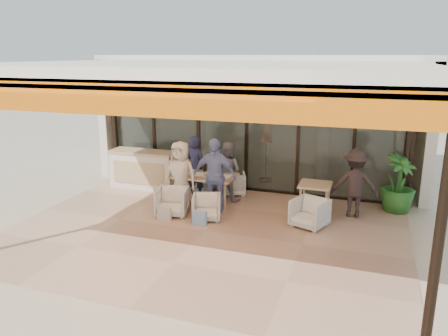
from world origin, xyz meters
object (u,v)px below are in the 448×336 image
object	(u,v)px
chair_near_right	(207,206)
host_counter	(144,169)
diner_cream	(181,175)
standing_woman	(355,184)
side_chair	(310,212)
diner_periwinkle	(214,176)
side_table	(315,188)
dining_table	(204,177)
chair_far_left	(203,180)
diner_grey	(227,171)
chair_far_right	(233,183)
potted_palm	(398,184)
chair_near_left	(172,201)
diner_navy	(196,167)

from	to	relation	value
chair_near_right	host_counter	bearing A→B (deg)	128.11
diner_cream	standing_woman	size ratio (longest dim) A/B	1.03
diner_cream	standing_woman	xyz separation A→B (m)	(3.89, 0.71, -0.03)
diner_cream	side_chair	distance (m)	3.09
diner_periwinkle	side_table	distance (m)	2.29
diner_cream	side_table	world-z (taller)	diner_cream
dining_table	chair_far_left	distance (m)	1.10
standing_woman	chair_far_left	bearing A→B (deg)	-16.65
diner_periwinkle	diner_grey	bearing A→B (deg)	91.67
diner_grey	chair_far_right	bearing A→B (deg)	-80.19
chair_far_left	side_chair	distance (m)	3.44
chair_near_right	standing_woman	bearing A→B (deg)	3.44
side_table	side_chair	bearing A→B (deg)	-90.00
diner_grey	potted_palm	xyz separation A→B (m)	(3.98, 0.49, -0.06)
diner_cream	potted_palm	bearing A→B (deg)	18.13
dining_table	side_table	world-z (taller)	dining_table
chair_near_right	standing_woman	xyz separation A→B (m)	(3.05, 1.21, 0.47)
diner_periwinkle	standing_woman	distance (m)	3.13
diner_grey	side_chair	xyz separation A→B (m)	(2.21, -1.09, -0.41)
side_chair	diner_grey	bearing A→B (deg)	174.32
chair_far_left	chair_near_right	bearing A→B (deg)	114.23
chair_far_left	side_chair	xyz separation A→B (m)	(3.05, -1.59, 0.05)
standing_woman	potted_palm	distance (m)	1.16
host_counter	chair_near_left	distance (m)	2.31
dining_table	diner_cream	world-z (taller)	diner_cream
diner_navy	potted_palm	bearing A→B (deg)	-163.89
side_table	diner_navy	bearing A→B (deg)	173.67
chair_far_left	dining_table	bearing A→B (deg)	114.08
standing_woman	dining_table	bearing A→B (deg)	-2.40
chair_far_right	standing_woman	bearing A→B (deg)	146.83
chair_far_left	side_chair	size ratio (longest dim) A/B	0.86
diner_grey	dining_table	bearing A→B (deg)	56.01
diner_periwinkle	standing_woman	xyz separation A→B (m)	(3.05, 0.71, -0.09)
side_table	chair_far_left	bearing A→B (deg)	164.63
host_counter	standing_woman	bearing A→B (deg)	-4.43
host_counter	side_table	world-z (taller)	host_counter
side_chair	diner_cream	bearing A→B (deg)	-162.97
host_counter	side_table	size ratio (longest dim) A/B	2.48
chair_near_left	chair_near_right	world-z (taller)	chair_near_left
diner_periwinkle	dining_table	bearing A→B (deg)	134.70
chair_near_right	chair_far_left	bearing A→B (deg)	95.64
host_counter	dining_table	world-z (taller)	host_counter
chair_far_left	side_chair	bearing A→B (deg)	152.86
diner_cream	side_table	bearing A→B (deg)	12.51
diner_periwinkle	side_table	xyz separation A→B (m)	(2.21, 0.56, -0.24)
host_counter	side_table	distance (m)	4.70
chair_near_left	side_chair	distance (m)	3.06
diner_cream	diner_navy	bearing A→B (deg)	92.06
chair_far_right	side_chair	distance (m)	2.72
potted_palm	diner_grey	bearing A→B (deg)	-173.00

